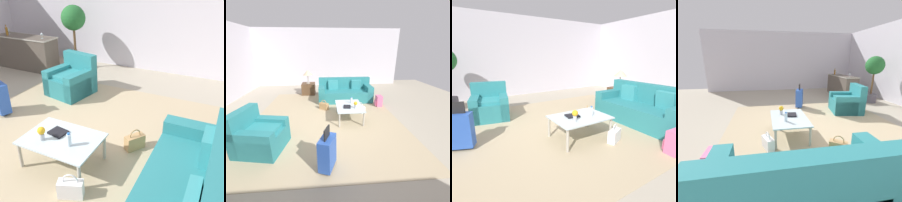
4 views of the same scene
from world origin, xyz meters
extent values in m
plane|color=#A89E89|center=(0.00, 0.00, 0.00)|extent=(12.00, 12.00, 0.00)
cube|color=silver|center=(0.00, 4.06, 1.55)|extent=(10.24, 0.12, 3.10)
cube|color=tan|center=(0.60, 0.20, 0.00)|extent=(5.20, 4.40, 0.01)
cube|color=teal|center=(2.10, -0.60, 0.23)|extent=(0.90, 2.15, 0.45)
cube|color=teal|center=(2.44, -0.60, 0.46)|extent=(0.22, 2.15, 0.92)
cube|color=teal|center=(2.10, 0.35, 0.32)|extent=(0.90, 0.24, 0.64)
cube|color=teal|center=(2.28, -1.08, 0.63)|extent=(0.17, 0.40, 0.41)
cube|color=teal|center=(2.28, -0.12, 0.63)|extent=(0.13, 0.40, 0.40)
cube|color=teal|center=(-0.90, 1.60, 0.22)|extent=(1.02, 1.05, 0.44)
cube|color=teal|center=(-0.84, 1.95, 0.45)|extent=(0.90, 0.35, 0.90)
cube|color=teal|center=(-0.57, 1.54, 0.30)|extent=(0.36, 0.93, 0.60)
cube|color=teal|center=(-1.23, 1.66, 0.30)|extent=(0.36, 0.93, 0.60)
cube|color=teal|center=(-0.91, 1.55, 0.48)|extent=(0.74, 0.75, 0.08)
cube|color=silver|center=(0.40, -0.50, 0.43)|extent=(1.09, 0.78, 0.02)
cylinder|color=#ADA899|center=(-0.10, -0.16, 0.21)|extent=(0.05, 0.05, 0.42)
cylinder|color=#ADA899|center=(0.90, -0.16, 0.21)|extent=(0.05, 0.05, 0.42)
cylinder|color=#ADA899|center=(-0.10, -0.84, 0.21)|extent=(0.05, 0.05, 0.42)
cylinder|color=#ADA899|center=(0.90, -0.84, 0.21)|extent=(0.05, 0.05, 0.42)
cylinder|color=silver|center=(0.60, -0.60, 0.53)|extent=(0.06, 0.06, 0.18)
cylinder|color=#2D6BBC|center=(0.60, -0.60, 0.63)|extent=(0.04, 0.04, 0.02)
cube|color=black|center=(0.28, -0.42, 0.45)|extent=(0.28, 0.24, 0.03)
cylinder|color=#B2B7BC|center=(0.18, -0.65, 0.49)|extent=(0.07, 0.07, 0.10)
sphere|color=gold|center=(0.18, -0.65, 0.59)|extent=(0.11, 0.11, 0.11)
cube|color=#513823|center=(3.20, 1.00, 0.26)|extent=(0.60, 0.60, 0.52)
cylinder|color=#ADA899|center=(3.20, 1.00, 0.53)|extent=(0.18, 0.18, 0.02)
cylinder|color=#ADA899|center=(3.20, 1.00, 0.73)|extent=(0.04, 0.04, 0.37)
cone|color=beige|center=(3.20, 1.00, 1.02)|extent=(0.43, 0.43, 0.22)
cube|color=#2851AD|center=(-1.60, 0.20, 0.35)|extent=(0.45, 0.35, 0.60)
cube|color=black|center=(-1.60, 0.20, 0.75)|extent=(0.23, 0.11, 0.20)
cylinder|color=black|center=(-1.73, 0.25, 0.03)|extent=(0.04, 0.05, 0.05)
cylinder|color=black|center=(-1.47, 0.15, 0.03)|extent=(0.04, 0.05, 0.05)
cube|color=tan|center=(1.22, 0.28, 0.12)|extent=(0.30, 0.34, 0.24)
torus|color=tan|center=(1.22, 0.28, 0.26)|extent=(0.13, 0.17, 0.20)
cube|color=white|center=(0.86, -0.99, 0.12)|extent=(0.35, 0.25, 0.24)
torus|color=white|center=(0.86, -0.99, 0.26)|extent=(0.19, 0.09, 0.20)
cube|color=pink|center=(1.40, -1.80, 0.20)|extent=(0.31, 0.21, 0.40)
cube|color=pink|center=(1.41, -1.68, 0.12)|extent=(0.21, 0.07, 0.18)
camera|label=1|loc=(2.31, -2.82, 2.49)|focal=40.00mm
camera|label=2|loc=(-3.79, 0.20, 2.10)|focal=24.00mm
camera|label=3|loc=(-1.53, -3.06, 1.58)|focal=28.00mm
camera|label=4|loc=(3.45, -1.00, 1.68)|focal=24.00mm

